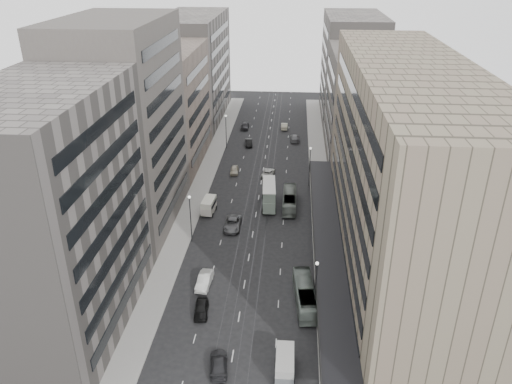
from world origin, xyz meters
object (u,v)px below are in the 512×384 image
(vw_microbus, at_px, (285,364))
(bus_far, at_px, (290,200))
(bus_near, at_px, (305,295))
(pedestrian, at_px, (344,371))
(sedan_0, at_px, (201,309))
(sedan_1, at_px, (204,280))
(double_decker, at_px, (269,194))
(panel_van, at_px, (209,205))
(sedan_2, at_px, (233,224))

(vw_microbus, bearing_deg, bus_far, 89.94)
(bus_near, distance_m, pedestrian, 13.59)
(sedan_0, distance_m, sedan_1, 6.12)
(bus_near, xyz_separation_m, bus_far, (-2.54, 28.12, -0.01))
(double_decker, height_order, panel_van, double_decker)
(panel_van, bearing_deg, sedan_2, -41.87)
(bus_near, bearing_deg, sedan_2, -63.62)
(sedan_0, height_order, sedan_1, sedan_1)
(bus_near, height_order, sedan_2, bus_near)
(bus_near, relative_size, panel_van, 2.27)
(sedan_0, bearing_deg, double_decker, 71.55)
(bus_far, height_order, vw_microbus, bus_far)
(bus_near, distance_m, sedan_1, 14.44)
(double_decker, bearing_deg, sedan_0, -106.38)
(bus_near, bearing_deg, sedan_0, 7.42)
(panel_van, distance_m, sedan_0, 27.98)
(vw_microbus, bearing_deg, sedan_2, 106.57)
(pedestrian, bearing_deg, panel_van, -94.17)
(panel_van, bearing_deg, pedestrian, -56.08)
(sedan_0, bearing_deg, bus_far, 65.08)
(double_decker, bearing_deg, vw_microbus, -87.92)
(double_decker, height_order, sedan_0, double_decker)
(sedan_2, bearing_deg, vw_microbus, -73.79)
(sedan_2, bearing_deg, double_decker, 55.66)
(bus_near, distance_m, panel_van, 29.97)
(double_decker, distance_m, sedan_2, 10.50)
(double_decker, distance_m, vw_microbus, 40.97)
(bus_far, xyz_separation_m, sedan_1, (-11.57, -25.12, -0.61))
(vw_microbus, height_order, pedestrian, vw_microbus)
(bus_far, bearing_deg, bus_near, 95.39)
(sedan_2, bearing_deg, sedan_0, -94.14)
(bus_far, height_order, double_decker, double_decker)
(sedan_2, bearing_deg, pedestrian, -64.03)
(bus_far, distance_m, sedan_2, 12.90)
(bus_near, distance_m, sedan_0, 13.84)
(double_decker, height_order, vw_microbus, double_decker)
(double_decker, height_order, sedan_1, double_decker)
(bus_near, bearing_deg, sedan_1, -17.48)
(sedan_1, xyz_separation_m, sedan_2, (2.00, 16.49, 0.00))
(bus_near, height_order, bus_far, bus_near)
(panel_van, bearing_deg, double_decker, 22.46)
(vw_microbus, relative_size, sedan_1, 0.99)
(bus_near, height_order, sedan_1, bus_near)
(sedan_1, bearing_deg, bus_near, -8.43)
(double_decker, relative_size, panel_van, 1.84)
(sedan_0, xyz_separation_m, sedan_1, (-0.64, 6.09, 0.07))
(bus_near, bearing_deg, vw_microbus, 73.96)
(double_decker, xyz_separation_m, sedan_0, (-7.11, -31.21, -1.67))
(bus_near, distance_m, bus_far, 28.24)
(pedestrian, bearing_deg, vw_microbus, -36.20)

